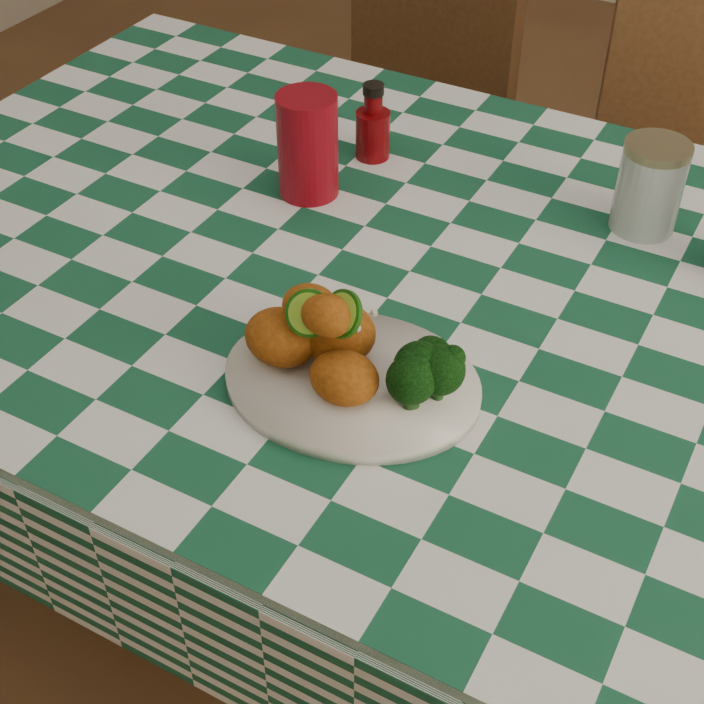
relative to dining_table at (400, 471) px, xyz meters
The scene contains 9 objects.
ground 0.39m from the dining_table, ahead, with size 5.00×5.00×0.00m, color brown.
dining_table is the anchor object (origin of this frame).
plate 0.47m from the dining_table, 80.06° to the right, with size 0.30×0.23×0.02m, color silver, non-canonical shape.
fried_chicken_pile 0.52m from the dining_table, 86.02° to the right, with size 0.17×0.12×0.11m, color #AC5310, non-canonical shape.
broccoli_side 0.51m from the dining_table, 58.82° to the right, with size 0.09×0.09×0.07m, color black, non-canonical shape.
red_tumbler 0.53m from the dining_table, 154.19° to the left, with size 0.09×0.09×0.15m, color maroon.
ketchup_bottle 0.54m from the dining_table, 127.33° to the left, with size 0.05×0.05×0.12m, color #620408, non-canonical shape.
mason_jar 0.57m from the dining_table, 46.63° to the left, with size 0.09×0.09×0.13m, color #B2BCBA, non-canonical shape.
wooden_chair_left 0.85m from the dining_table, 120.30° to the left, with size 0.42×0.44×0.92m, color #472814, non-canonical shape.
Camera 1 is at (0.43, -0.95, 1.56)m, focal length 50.00 mm.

